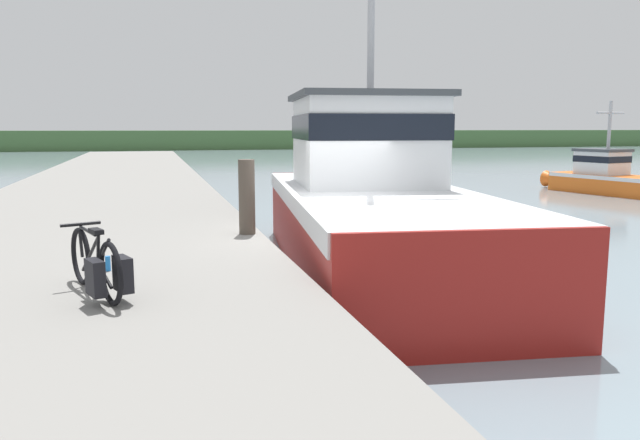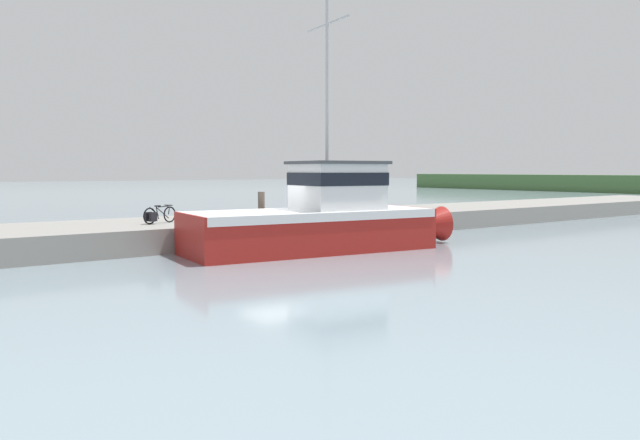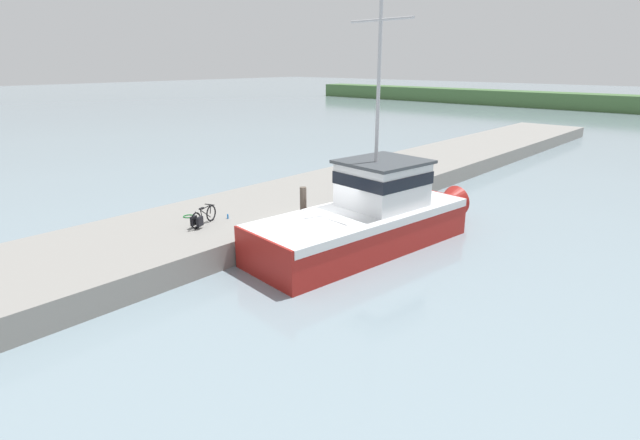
% 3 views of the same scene
% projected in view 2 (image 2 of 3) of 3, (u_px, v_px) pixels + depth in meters
% --- Properties ---
extents(ground_plane, '(320.00, 320.00, 0.00)m').
position_uv_depth(ground_plane, '(275.00, 250.00, 24.20)').
color(ground_plane, gray).
extents(dock_pier, '(6.12, 80.00, 0.95)m').
position_uv_depth(dock_pier, '(224.00, 229.00, 27.56)').
color(dock_pier, gray).
rests_on(dock_pier, ground_plane).
extents(fishing_boat_main, '(4.52, 11.46, 10.31)m').
position_uv_depth(fishing_boat_main, '(322.00, 217.00, 23.95)').
color(fishing_boat_main, maroon).
rests_on(fishing_boat_main, ground_plane).
extents(bicycle_touring, '(0.79, 1.63, 0.73)m').
position_uv_depth(bicycle_touring, '(157.00, 215.00, 24.96)').
color(bicycle_touring, black).
rests_on(bicycle_touring, dock_pier).
extents(mooring_post, '(0.28, 0.28, 1.26)m').
position_uv_depth(mooring_post, '(261.00, 207.00, 25.38)').
color(mooring_post, '#51473D').
rests_on(mooring_post, dock_pier).
extents(hose_coil, '(0.45, 0.45, 0.04)m').
position_uv_depth(hose_coil, '(152.00, 220.00, 26.35)').
color(hose_coil, '#197A2D').
rests_on(hose_coil, dock_pier).
extents(water_bottle_on_curb, '(0.07, 0.07, 0.19)m').
position_uv_depth(water_bottle_on_curb, '(187.00, 220.00, 25.75)').
color(water_bottle_on_curb, blue).
rests_on(water_bottle_on_curb, dock_pier).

